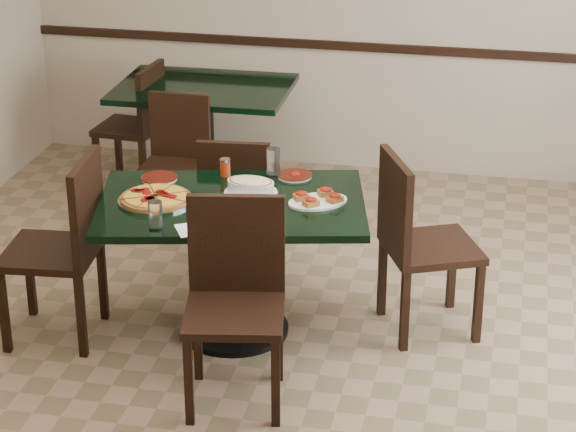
% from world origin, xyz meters
% --- Properties ---
extents(floor, '(5.50, 5.50, 0.00)m').
position_xyz_m(floor, '(0.00, 0.00, 0.00)').
color(floor, '#7E6148').
rests_on(floor, ground).
extents(room_shell, '(5.50, 5.50, 5.50)m').
position_xyz_m(room_shell, '(1.02, 1.73, 1.17)').
color(room_shell, white).
rests_on(room_shell, floor).
extents(main_table, '(1.50, 1.13, 0.75)m').
position_xyz_m(main_table, '(-0.38, 0.19, 0.57)').
color(main_table, black).
rests_on(main_table, floor).
extents(back_table, '(1.17, 0.86, 0.75)m').
position_xyz_m(back_table, '(-1.07, 2.08, 0.52)').
color(back_table, black).
rests_on(back_table, floor).
extents(chair_far, '(0.44, 0.44, 0.87)m').
position_xyz_m(chair_far, '(-0.52, 0.82, 0.49)').
color(chair_far, black).
rests_on(chair_far, floor).
extents(chair_near, '(0.53, 0.53, 0.97)m').
position_xyz_m(chair_near, '(-0.22, -0.37, 0.55)').
color(chair_near, black).
rests_on(chair_near, floor).
extents(chair_right, '(0.60, 0.60, 0.98)m').
position_xyz_m(chair_right, '(0.53, 0.41, 0.55)').
color(chair_right, black).
rests_on(chair_right, floor).
extents(chair_left, '(0.50, 0.50, 0.99)m').
position_xyz_m(chair_left, '(-1.19, -0.03, 0.56)').
color(chair_left, black).
rests_on(chair_left, floor).
extents(back_chair_near, '(0.40, 0.40, 0.85)m').
position_xyz_m(back_chair_near, '(-1.09, 1.50, 0.47)').
color(back_chair_near, black).
rests_on(back_chair_near, floor).
extents(back_chair_left, '(0.44, 0.44, 0.87)m').
position_xyz_m(back_chair_left, '(-1.54, 2.08, 0.48)').
color(back_chair_left, black).
rests_on(back_chair_left, floor).
extents(pepperoni_pizza, '(0.38, 0.38, 0.04)m').
position_xyz_m(pepperoni_pizza, '(-0.76, 0.11, 0.77)').
color(pepperoni_pizza, '#B9B8C0').
rests_on(pepperoni_pizza, main_table).
extents(lasagna_casserole, '(0.27, 0.27, 0.09)m').
position_xyz_m(lasagna_casserole, '(-0.31, 0.30, 0.80)').
color(lasagna_casserole, white).
rests_on(lasagna_casserole, main_table).
extents(bread_basket, '(0.21, 0.16, 0.09)m').
position_xyz_m(bread_basket, '(-0.21, -0.02, 0.79)').
color(bread_basket, brown).
rests_on(bread_basket, main_table).
extents(bruschetta_platter, '(0.38, 0.35, 0.05)m').
position_xyz_m(bruschetta_platter, '(0.05, 0.26, 0.77)').
color(bruschetta_platter, white).
rests_on(bruschetta_platter, main_table).
extents(side_plate_near, '(0.20, 0.20, 0.02)m').
position_xyz_m(side_plate_near, '(-0.40, -0.10, 0.76)').
color(side_plate_near, white).
rests_on(side_plate_near, main_table).
extents(side_plate_far_r, '(0.19, 0.19, 0.03)m').
position_xyz_m(side_plate_far_r, '(-0.14, 0.58, 0.76)').
color(side_plate_far_r, white).
rests_on(side_plate_far_r, main_table).
extents(side_plate_far_l, '(0.20, 0.20, 0.02)m').
position_xyz_m(side_plate_far_l, '(-0.83, 0.40, 0.76)').
color(side_plate_far_l, white).
rests_on(side_plate_far_l, main_table).
extents(napkin_setting, '(0.21, 0.21, 0.01)m').
position_xyz_m(napkin_setting, '(-0.47, -0.19, 0.75)').
color(napkin_setting, white).
rests_on(napkin_setting, main_table).
extents(water_glass_a, '(0.07, 0.07, 0.16)m').
position_xyz_m(water_glass_a, '(-0.25, 0.57, 0.83)').
color(water_glass_a, white).
rests_on(water_glass_a, main_table).
extents(water_glass_b, '(0.07, 0.07, 0.14)m').
position_xyz_m(water_glass_b, '(-0.65, -0.23, 0.82)').
color(water_glass_b, white).
rests_on(water_glass_b, main_table).
extents(pepper_shaker, '(0.06, 0.06, 0.10)m').
position_xyz_m(pepper_shaker, '(-0.50, 0.52, 0.80)').
color(pepper_shaker, '#BB3513').
rests_on(pepper_shaker, main_table).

